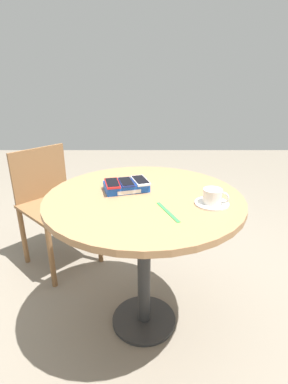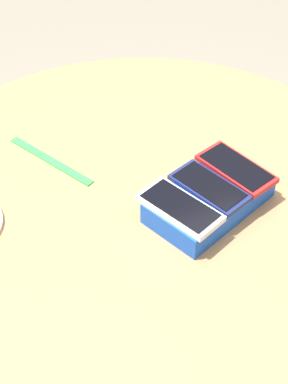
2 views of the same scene
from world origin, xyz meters
name	(u,v)px [view 2 (image 2 of 2)]	position (x,y,z in m)	size (l,w,h in m)	color
round_table	(144,245)	(0.00, 0.00, 0.67)	(0.96, 0.96, 0.78)	#2D2D2D
phone_box	(209,200)	(-0.09, 0.07, 0.80)	(0.24, 0.18, 0.04)	blue
phone_red	(236,168)	(-0.16, 0.05, 0.83)	(0.09, 0.15, 0.01)	red
phone_navy	(209,187)	(-0.09, 0.07, 0.83)	(0.10, 0.15, 0.01)	navy
phone_white	(180,208)	(-0.02, 0.09, 0.83)	(0.10, 0.15, 0.01)	silver
lanyard_strap	(51,160)	(0.10, -0.18, 0.79)	(0.21, 0.02, 0.00)	green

